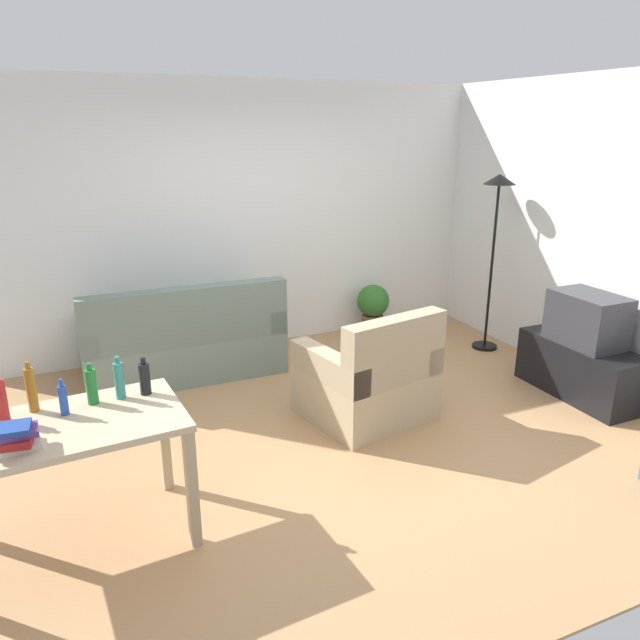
# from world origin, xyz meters

# --- Properties ---
(ground_plane) EXTENTS (5.20, 4.40, 0.02)m
(ground_plane) POSITION_xyz_m (0.00, 0.00, -0.01)
(ground_plane) COLOR tan
(wall_rear) EXTENTS (5.20, 0.10, 2.70)m
(wall_rear) POSITION_xyz_m (0.00, 2.20, 1.35)
(wall_rear) COLOR white
(wall_rear) RESTS_ON ground_plane
(wall_right) EXTENTS (0.10, 4.40, 2.70)m
(wall_right) POSITION_xyz_m (2.60, 0.00, 1.35)
(wall_right) COLOR silver
(wall_right) RESTS_ON ground_plane
(couch) EXTENTS (1.82, 0.84, 0.92)m
(couch) POSITION_xyz_m (-0.82, 1.59, 0.31)
(couch) COLOR slate
(couch) RESTS_ON ground_plane
(tv_stand) EXTENTS (0.44, 1.10, 0.48)m
(tv_stand) POSITION_xyz_m (2.25, -0.25, 0.24)
(tv_stand) COLOR black
(tv_stand) RESTS_ON ground_plane
(tv) EXTENTS (0.41, 0.60, 0.44)m
(tv) POSITION_xyz_m (2.25, -0.25, 0.70)
(tv) COLOR #2D2D33
(tv) RESTS_ON tv_stand
(torchiere_lamp) EXTENTS (0.32, 0.32, 1.81)m
(torchiere_lamp) POSITION_xyz_m (2.25, 1.03, 1.41)
(torchiere_lamp) COLOR black
(torchiere_lamp) RESTS_ON ground_plane
(desk) EXTENTS (1.25, 0.79, 0.76)m
(desk) POSITION_xyz_m (-1.85, -0.60, 0.65)
(desk) COLOR #C6B28E
(desk) RESTS_ON ground_plane
(potted_plant) EXTENTS (0.36, 0.36, 0.57)m
(potted_plant) POSITION_xyz_m (1.36, 1.90, 0.33)
(potted_plant) COLOR brown
(potted_plant) RESTS_ON ground_plane
(armchair) EXTENTS (1.05, 1.00, 0.92)m
(armchair) POSITION_xyz_m (0.37, 0.11, 0.32)
(armchair) COLOR tan
(armchair) RESTS_ON ground_plane
(bottle_red) EXTENTS (0.06, 0.06, 0.27)m
(bottle_red) POSITION_xyz_m (-2.16, -0.44, 0.88)
(bottle_red) COLOR #AD2323
(bottle_red) RESTS_ON desk
(bottle_amber) EXTENTS (0.05, 0.05, 0.29)m
(bottle_amber) POSITION_xyz_m (-2.01, -0.37, 0.89)
(bottle_amber) COLOR #9E6019
(bottle_amber) RESTS_ON desk
(bottle_blue) EXTENTS (0.05, 0.05, 0.21)m
(bottle_blue) POSITION_xyz_m (-1.85, -0.49, 0.85)
(bottle_blue) COLOR #2347A3
(bottle_blue) RESTS_ON desk
(bottle_green) EXTENTS (0.06, 0.06, 0.24)m
(bottle_green) POSITION_xyz_m (-1.70, -0.40, 0.87)
(bottle_green) COLOR #1E722D
(bottle_green) RESTS_ON desk
(bottle_tall) EXTENTS (0.06, 0.06, 0.26)m
(bottle_tall) POSITION_xyz_m (-1.55, -0.40, 0.87)
(bottle_tall) COLOR teal
(bottle_tall) RESTS_ON desk
(bottle_dark) EXTENTS (0.06, 0.06, 0.23)m
(bottle_dark) POSITION_xyz_m (-1.41, -0.39, 0.86)
(bottle_dark) COLOR black
(bottle_dark) RESTS_ON desk
(book_stack) EXTENTS (0.25, 0.18, 0.13)m
(book_stack) POSITION_xyz_m (-2.09, -0.80, 0.83)
(book_stack) COLOR beige
(book_stack) RESTS_ON desk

